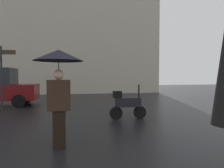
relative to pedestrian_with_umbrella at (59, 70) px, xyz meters
name	(u,v)px	position (x,y,z in m)	size (l,w,h in m)	color
pedestrian_with_umbrella	(59,70)	(0.00, 0.00, 0.00)	(1.05, 1.05, 2.09)	black
parked_scooter	(127,104)	(2.18, 2.42, -1.10)	(1.34, 0.32, 1.23)	black
street_signpost	(2,72)	(-2.56, 4.57, 0.03)	(1.08, 0.08, 2.77)	black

